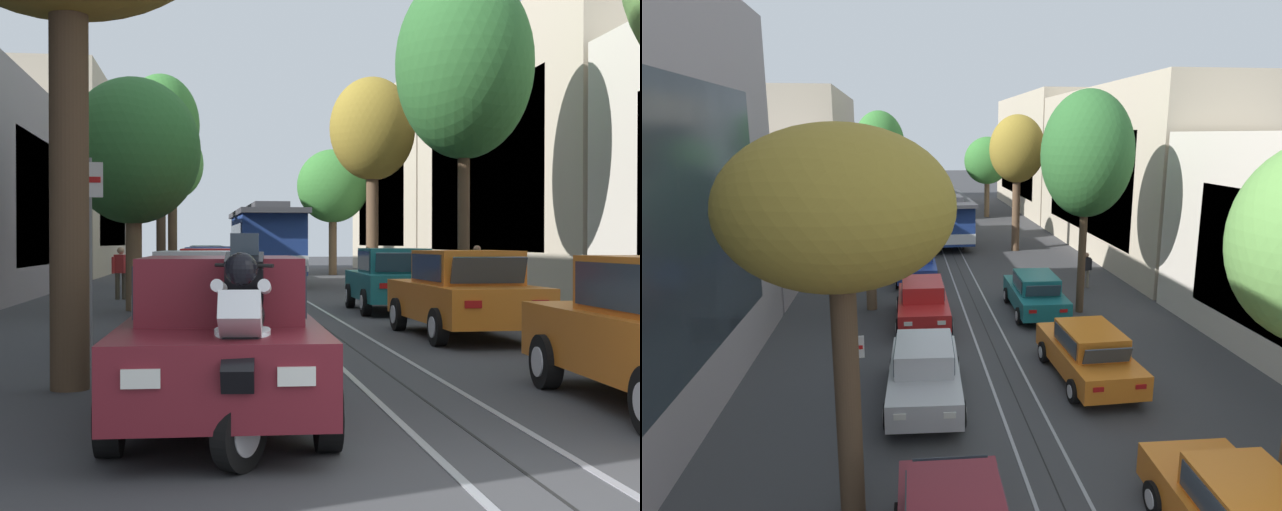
% 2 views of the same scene
% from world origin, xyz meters
% --- Properties ---
extents(ground_plane, '(160.00, 160.00, 0.00)m').
position_xyz_m(ground_plane, '(0.00, 23.06, 0.00)').
color(ground_plane, '#38383A').
extents(trolley_track_rails, '(1.14, 65.66, 0.01)m').
position_xyz_m(trolley_track_rails, '(0.00, 26.83, 0.00)').
color(trolley_track_rails, gray).
rests_on(trolley_track_rails, ground).
extents(building_facade_left, '(5.90, 57.36, 10.89)m').
position_xyz_m(building_facade_left, '(-10.46, 26.88, 4.85)').
color(building_facade_left, gray).
rests_on(building_facade_left, ground).
extents(building_facade_right, '(5.26, 57.36, 10.29)m').
position_xyz_m(building_facade_right, '(10.03, 27.69, 4.51)').
color(building_facade_right, beige).
rests_on(building_facade_right, ground).
extents(parked_car_silver_second_left, '(2.12, 4.41, 1.58)m').
position_xyz_m(parked_car_silver_second_left, '(-2.43, 9.58, 0.80)').
color(parked_car_silver_second_left, '#B7B7BC').
rests_on(parked_car_silver_second_left, ground).
extents(parked_car_red_mid_left, '(2.03, 4.37, 1.58)m').
position_xyz_m(parked_car_red_mid_left, '(-2.22, 15.68, 0.80)').
color(parked_car_red_mid_left, red).
rests_on(parked_car_red_mid_left, ground).
extents(parked_car_blue_fourth_left, '(2.04, 4.38, 1.58)m').
position_xyz_m(parked_car_blue_fourth_left, '(-2.28, 21.87, 0.80)').
color(parked_car_blue_fourth_left, '#233D93').
rests_on(parked_car_blue_fourth_left, ground).
extents(parked_car_navy_fifth_left, '(2.11, 4.41, 1.58)m').
position_xyz_m(parked_car_navy_fifth_left, '(-2.24, 28.30, 0.80)').
color(parked_car_navy_fifth_left, '#19234C').
rests_on(parked_car_navy_fifth_left, ground).
extents(parked_car_white_sixth_left, '(2.07, 4.39, 1.58)m').
position_xyz_m(parked_car_white_sixth_left, '(-2.42, 34.79, 0.80)').
color(parked_car_white_sixth_left, silver).
rests_on(parked_car_white_sixth_left, ground).
extents(parked_car_green_far_left, '(2.10, 4.41, 1.58)m').
position_xyz_m(parked_car_green_far_left, '(-2.43, 40.86, 0.80)').
color(parked_car_green_far_left, '#1E6038').
rests_on(parked_car_green_far_left, ground).
extents(parked_car_orange_second_right, '(2.11, 4.41, 1.58)m').
position_xyz_m(parked_car_orange_second_right, '(2.28, 10.33, 0.80)').
color(parked_car_orange_second_right, orange).
rests_on(parked_car_orange_second_right, ground).
extents(parked_car_teal_mid_right, '(2.06, 4.39, 1.58)m').
position_xyz_m(parked_car_teal_mid_right, '(2.22, 16.38, 0.80)').
color(parked_car_teal_mid_right, '#196B70').
rests_on(parked_car_teal_mid_right, ground).
extents(street_tree_kerb_left_near, '(3.89, 3.87, 7.11)m').
position_xyz_m(street_tree_kerb_left_near, '(-3.95, 5.31, 5.66)').
color(street_tree_kerb_left_near, '#4C3826').
rests_on(street_tree_kerb_left_near, ground).
extents(street_tree_kerb_left_second, '(3.39, 3.69, 5.89)m').
position_xyz_m(street_tree_kerb_left_second, '(-4.21, 17.54, 4.01)').
color(street_tree_kerb_left_second, brown).
rests_on(street_tree_kerb_left_second, ground).
extents(street_tree_kerb_left_mid, '(3.02, 2.80, 8.28)m').
position_xyz_m(street_tree_kerb_left_mid, '(-4.16, 29.78, 6.22)').
color(street_tree_kerb_left_mid, '#4C3826').
rests_on(street_tree_kerb_left_mid, ground).
extents(street_tree_kerb_left_fourth, '(3.21, 3.11, 7.63)m').
position_xyz_m(street_tree_kerb_left_fourth, '(-4.16, 41.21, 5.68)').
color(street_tree_kerb_left_fourth, '#4C3826').
rests_on(street_tree_kerb_left_fourth, ground).
extents(street_tree_kerb_right_second, '(3.43, 3.66, 8.54)m').
position_xyz_m(street_tree_kerb_right_second, '(4.01, 16.28, 6.15)').
color(street_tree_kerb_right_second, '#4C3826').
rests_on(street_tree_kerb_right_second, ground).
extents(street_tree_kerb_right_mid, '(3.28, 2.78, 8.04)m').
position_xyz_m(street_tree_kerb_right_mid, '(3.88, 28.07, 5.96)').
color(street_tree_kerb_right_mid, brown).
rests_on(street_tree_kerb_right_mid, ground).
extents(street_tree_kerb_right_fourth, '(3.84, 3.18, 6.71)m').
position_xyz_m(street_tree_kerb_right_fourth, '(4.28, 41.77, 4.71)').
color(street_tree_kerb_right_fourth, brown).
rests_on(street_tree_kerb_right_fourth, ground).
extents(cable_car_trolley, '(2.79, 9.17, 3.28)m').
position_xyz_m(cable_car_trolley, '(-0.00, 30.78, 1.66)').
color(cable_car_trolley, navy).
rests_on(cable_car_trolley, ground).
extents(pedestrian_on_left_pavement, '(0.55, 0.42, 1.61)m').
position_xyz_m(pedestrian_on_left_pavement, '(-5.23, 30.35, 0.91)').
color(pedestrian_on_left_pavement, black).
rests_on(pedestrian_on_left_pavement, ground).
extents(pedestrian_on_right_pavement, '(0.55, 0.35, 1.64)m').
position_xyz_m(pedestrian_on_right_pavement, '(5.40, 19.64, 0.93)').
color(pedestrian_on_right_pavement, slate).
rests_on(pedestrian_on_right_pavement, ground).
extents(pedestrian_crossing_far, '(0.55, 0.37, 1.59)m').
position_xyz_m(pedestrian_crossing_far, '(-4.97, 22.11, 0.90)').
color(pedestrian_crossing_far, '#4C4233').
rests_on(pedestrian_crossing_far, ground).
extents(street_sign_post, '(0.36, 0.08, 2.88)m').
position_xyz_m(street_sign_post, '(-3.95, 7.08, 1.78)').
color(street_sign_post, slate).
rests_on(street_sign_post, ground).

